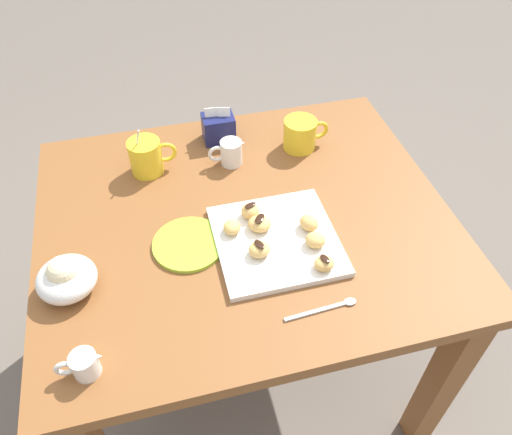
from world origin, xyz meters
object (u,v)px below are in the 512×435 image
(dining_table, at_px, (246,248))
(sugar_caddy, at_px, (219,128))
(coffee_mug_yellow_right, at_px, (301,133))
(cream_pitcher_white, at_px, (231,152))
(coffee_mug_yellow_left, at_px, (146,156))
(chocolate_sauce_pitcher, at_px, (84,364))
(beignet_4, at_px, (309,223))
(pastry_plate_square, at_px, (276,240))
(beignet_0, at_px, (324,263))
(ice_cream_bowl, at_px, (66,277))
(beignet_2, at_px, (250,211))
(beignet_3, at_px, (315,240))
(beignet_1, at_px, (258,250))
(beignet_5, at_px, (260,224))
(saucer_lime_left, at_px, (189,244))
(beignet_6, at_px, (232,227))

(dining_table, relative_size, sugar_caddy, 9.68)
(coffee_mug_yellow_right, xyz_separation_m, cream_pitcher_white, (-0.21, -0.02, -0.01))
(coffee_mug_yellow_left, relative_size, chocolate_sauce_pitcher, 1.61)
(dining_table, relative_size, beignet_4, 21.09)
(pastry_plate_square, xyz_separation_m, coffee_mug_yellow_right, (0.17, 0.34, 0.04))
(dining_table, xyz_separation_m, beignet_0, (0.13, -0.22, 0.15))
(dining_table, xyz_separation_m, coffee_mug_yellow_right, (0.22, 0.24, 0.17))
(dining_table, relative_size, ice_cream_bowl, 7.93)
(beignet_2, bearing_deg, pastry_plate_square, -63.91)
(cream_pitcher_white, xyz_separation_m, beignet_3, (0.12, -0.36, -0.01))
(dining_table, xyz_separation_m, beignet_2, (0.01, -0.02, 0.16))
(beignet_1, bearing_deg, sugar_caddy, 89.49)
(sugar_caddy, bearing_deg, coffee_mug_yellow_right, -22.97)
(beignet_1, xyz_separation_m, beignet_3, (0.14, -0.00, 0.00))
(chocolate_sauce_pitcher, relative_size, beignet_5, 1.66)
(sugar_caddy, relative_size, beignet_1, 2.10)
(dining_table, height_order, saucer_lime_left, saucer_lime_left)
(saucer_lime_left, height_order, beignet_0, beignet_0)
(sugar_caddy, xyz_separation_m, saucer_lime_left, (-0.15, -0.39, -0.04))
(sugar_caddy, height_order, beignet_0, sugar_caddy)
(pastry_plate_square, bearing_deg, dining_table, 115.78)
(ice_cream_bowl, height_order, chocolate_sauce_pitcher, ice_cream_bowl)
(beignet_0, bearing_deg, beignet_1, 150.97)
(ice_cream_bowl, bearing_deg, beignet_5, 7.70)
(beignet_0, distance_m, beignet_1, 0.15)
(coffee_mug_yellow_right, relative_size, beignet_2, 2.93)
(sugar_caddy, distance_m, beignet_6, 0.39)
(beignet_0, xyz_separation_m, beignet_3, (0.00, 0.07, 0.00))
(beignet_5, bearing_deg, ice_cream_bowl, -172.30)
(beignet_2, relative_size, beignet_6, 0.99)
(beignet_3, bearing_deg, beignet_5, 143.44)
(beignet_2, height_order, beignet_4, same)
(dining_table, distance_m, chocolate_sauce_pitcher, 0.54)
(beignet_1, bearing_deg, chocolate_sauce_pitcher, -153.57)
(chocolate_sauce_pitcher, bearing_deg, coffee_mug_yellow_right, 43.10)
(dining_table, distance_m, beignet_6, 0.17)
(coffee_mug_yellow_right, xyz_separation_m, saucer_lime_left, (-0.37, -0.30, -0.04))
(coffee_mug_yellow_right, relative_size, beignet_0, 2.83)
(pastry_plate_square, relative_size, beignet_4, 5.86)
(saucer_lime_left, distance_m, beignet_5, 0.18)
(cream_pitcher_white, xyz_separation_m, saucer_lime_left, (-0.16, -0.28, -0.03))
(saucer_lime_left, bearing_deg, beignet_0, -28.66)
(sugar_caddy, distance_m, beignet_3, 0.50)
(beignet_1, distance_m, beignet_2, 0.12)
(pastry_plate_square, relative_size, beignet_6, 6.26)
(pastry_plate_square, distance_m, beignet_4, 0.09)
(saucer_lime_left, bearing_deg, beignet_4, -6.02)
(dining_table, height_order, coffee_mug_yellow_right, coffee_mug_yellow_right)
(cream_pitcher_white, relative_size, beignet_3, 2.23)
(coffee_mug_yellow_right, distance_m, beignet_5, 0.36)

